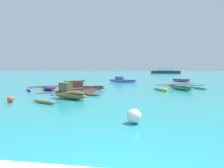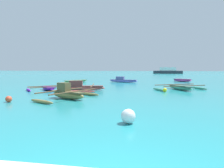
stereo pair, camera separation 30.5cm
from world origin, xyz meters
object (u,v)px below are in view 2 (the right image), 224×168
Objects in this scene: moored_boat_1 at (182,80)px; moored_boat_5 at (180,88)px; mooring_buoy_1 at (165,90)px; distant_ferry at (168,71)px; moored_boat_2 at (76,81)px; moored_boat_6 at (81,87)px; mooring_buoy_2 at (9,99)px; moored_boat_0 at (48,88)px; mooring_buoy_0 at (128,116)px; moored_boat_4 at (123,80)px; moored_boat_3 at (67,94)px.

moored_boat_1 is 11.10m from moored_boat_5.
mooring_buoy_1 is (-1.45, -1.80, -0.05)m from moored_boat_5.
distant_ferry is at bearing 148.16° from moored_boat_5.
mooring_buoy_1 is (10.63, -8.93, -0.02)m from moored_boat_2.
moored_boat_6 reaches higher than mooring_buoy_2.
moored_boat_0 is 10.25× the size of mooring_buoy_2.
moored_boat_0 is 55.83m from distant_ferry.
moored_boat_2 is at bearing 95.50° from mooring_buoy_2.
mooring_buoy_1 is at bearing 34.71° from mooring_buoy_2.
moored_boat_1 is at bearing 39.44° from moored_boat_6.
moored_boat_0 is at bearing -107.17° from moored_boat_5.
moored_boat_0 is 11.56m from moored_boat_5.
mooring_buoy_0 is 7.70m from mooring_buoy_2.
moored_boat_1 reaches higher than moored_boat_0.
moored_boat_1 is 7.18× the size of mooring_buoy_2.
moored_boat_6 is at bearing -104.94° from moored_boat_5.
moored_boat_2 is 9.43× the size of mooring_buoy_2.
moored_boat_6 is (2.93, 0.15, 0.11)m from moored_boat_0.
moored_boat_3 is at bearing -85.38° from moored_boat_4.
moored_boat_5 is (-2.16, -10.89, -0.01)m from moored_boat_1.
moored_boat_0 is at bearing -105.65° from moored_boat_1.
moored_boat_3 is 10.13m from moored_boat_5.
moored_boat_2 is at bearing -147.23° from moored_boat_5.
moored_boat_6 is (3.62, -8.89, 0.09)m from moored_boat_2.
distant_ferry is (15.24, 59.71, 0.67)m from mooring_buoy_2.
distant_ferry reaches higher than moored_boat_2.
moored_boat_3 is 1.08× the size of moored_boat_6.
mooring_buoy_0 is 63.45m from distant_ferry.
moored_boat_3 is at bearing -89.08° from moored_boat_1.
moored_boat_6 reaches higher than moored_boat_4.
moored_boat_5 is 9.40× the size of mooring_buoy_0.
moored_boat_3 is at bearing -128.33° from moored_boat_2.
mooring_buoy_0 is (8.48, -18.48, 0.08)m from moored_boat_2.
moored_boat_0 is at bearing 97.17° from mooring_buoy_2.
distant_ferry reaches higher than moored_boat_4.
moored_boat_0 is 5.72m from moored_boat_3.
mooring_buoy_0 is at bearing -73.56° from moored_boat_1.
distant_ferry is (16.02, 53.48, 0.70)m from moored_boat_0.
mooring_buoy_0 is (7.79, -9.43, 0.10)m from moored_boat_0.
moored_boat_2 is at bearing 132.64° from moored_boat_3.
mooring_buoy_2 is (-9.16, -6.35, 0.02)m from mooring_buoy_1.
mooring_buoy_0 reaches higher than moored_boat_0.
mooring_buoy_1 is (9.95, 0.11, 0.01)m from moored_boat_0.
moored_boat_6 is 7.02m from mooring_buoy_1.
moored_boat_0 is 0.76× the size of moored_boat_5.
moored_boat_5 is (11.40, 1.92, 0.05)m from moored_boat_0.
moored_boat_6 is at bearing 71.40° from mooring_buoy_2.
distant_ferry reaches higher than moored_boat_6.
moored_boat_4 is 44.46m from distant_ferry.
moored_boat_0 is 1.43× the size of moored_boat_1.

